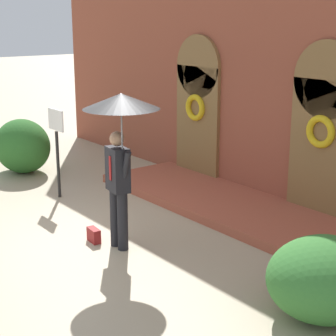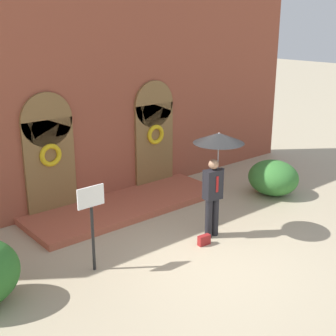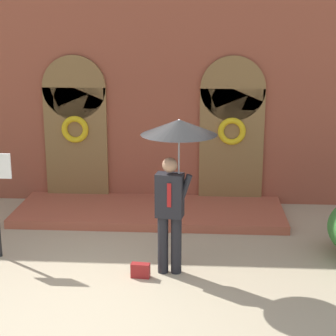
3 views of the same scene
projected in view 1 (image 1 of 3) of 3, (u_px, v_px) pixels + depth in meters
The scene contains 7 objects.
ground_plane at pixel (72, 244), 8.65m from camera, with size 80.00×80.00×0.00m, color tan.
building_facade at pixel (265, 56), 10.40m from camera, with size 14.00×2.30×5.60m.
person_with_umbrella at pixel (120, 125), 7.97m from camera, with size 1.10×1.10×2.36m.
handbag at pixel (94, 235), 8.72m from camera, with size 0.28×0.12×0.22m, color maroon.
sign_post at pixel (57, 138), 10.61m from camera, with size 0.56×0.06×1.72m.
shrub_left at pixel (22, 146), 12.50m from camera, with size 1.45×1.17×1.20m, color #2D6B28.
shrub_right at pixel (325, 278), 6.47m from camera, with size 1.30×1.42×0.96m, color #387A33.
Camera 1 is at (7.27, -3.74, 3.40)m, focal length 60.00 mm.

